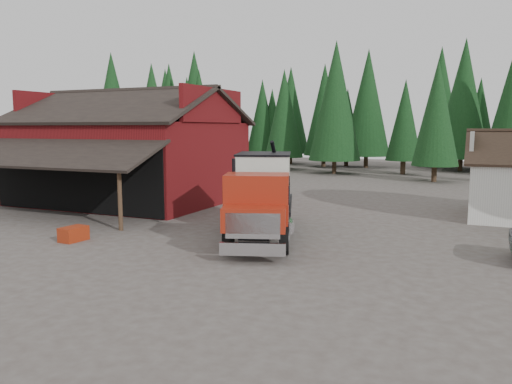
% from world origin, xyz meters
% --- Properties ---
extents(ground, '(120.00, 120.00, 0.00)m').
position_xyz_m(ground, '(0.00, 0.00, 0.00)').
color(ground, '#453C36').
rests_on(ground, ground).
extents(red_barn, '(12.80, 13.63, 7.18)m').
position_xyz_m(red_barn, '(-11.00, 9.90, 2.69)').
color(red_barn, maroon).
rests_on(red_barn, ground).
extents(conifer_backdrop, '(76.00, 16.00, 16.00)m').
position_xyz_m(conifer_backdrop, '(0.00, 42.00, 0.00)').
color(conifer_backdrop, black).
rests_on(conifer_backdrop, ground).
extents(near_pine_a, '(4.40, 4.40, 11.40)m').
position_xyz_m(near_pine_a, '(-22.00, 28.00, 6.39)').
color(near_pine_a, '#382619').
rests_on(near_pine_a, ground).
extents(near_pine_b, '(3.96, 3.96, 10.40)m').
position_xyz_m(near_pine_b, '(6.00, 30.00, 5.89)').
color(near_pine_b, '#382619').
rests_on(near_pine_b, ground).
extents(near_pine_d, '(5.28, 5.28, 13.40)m').
position_xyz_m(near_pine_d, '(-4.00, 34.00, 7.39)').
color(near_pine_d, '#382619').
rests_on(near_pine_d, ground).
extents(feed_truck, '(5.25, 9.39, 4.11)m').
position_xyz_m(feed_truck, '(0.84, 3.53, 1.92)').
color(feed_truck, black).
rests_on(feed_truck, ground).
extents(equip_box, '(0.79, 1.16, 0.60)m').
position_xyz_m(equip_box, '(-6.00, -0.45, 0.30)').
color(equip_box, maroon).
rests_on(equip_box, ground).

